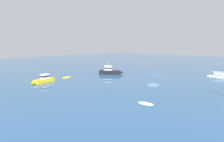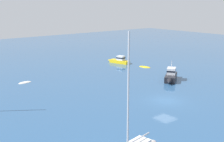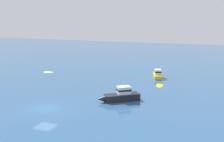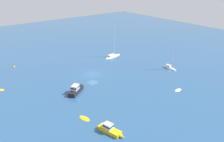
# 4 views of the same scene
# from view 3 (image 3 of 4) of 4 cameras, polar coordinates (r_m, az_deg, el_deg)

# --- Properties ---
(ground_plane) EXTENTS (160.00, 160.00, 0.00)m
(ground_plane) POSITION_cam_3_polar(r_m,az_deg,el_deg) (40.42, -12.70, -6.97)
(ground_plane) COLOR #2D5684
(powerboat) EXTENTS (5.42, 2.46, 1.61)m
(powerboat) POSITION_cam_3_polar(r_m,az_deg,el_deg) (57.36, 8.66, -0.62)
(powerboat) COLOR yellow
(powerboat) RESTS_ON ground
(rib) EXTENTS (2.73, 1.69, 0.32)m
(rib) POSITION_cam_3_polar(r_m,az_deg,el_deg) (51.33, 9.08, -2.79)
(rib) COLOR yellow
(rib) RESTS_ON ground
(dinghy) EXTENTS (1.30, 2.30, 0.33)m
(dinghy) POSITION_cam_3_polar(r_m,az_deg,el_deg) (62.48, -11.98, -0.27)
(dinghy) COLOR silver
(dinghy) RESTS_ON ground
(powerboat_1) EXTENTS (4.57, 5.76, 3.24)m
(powerboat_1) POSITION_cam_3_polar(r_m,az_deg,el_deg) (42.50, 1.65, -4.67)
(powerboat_1) COLOR black
(powerboat_1) RESTS_ON ground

